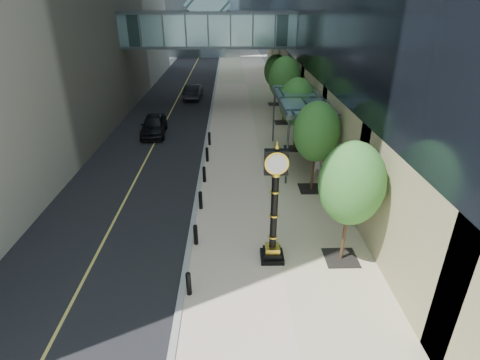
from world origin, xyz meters
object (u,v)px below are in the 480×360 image
pedestrian (318,164)px  car_near (154,125)px  street_clock (274,213)px  car_far (193,91)px

pedestrian → car_near: (-11.60, 8.56, -0.12)m
street_clock → pedestrian: (3.62, 8.05, -1.38)m
car_near → car_far: car_near is taller
street_clock → car_far: 29.61m
street_clock → car_far: (-5.83, 28.99, -1.51)m
car_near → car_far: 12.57m
car_near → car_far: bearing=76.1°
street_clock → car_far: bearing=102.2°
pedestrian → car_far: (-9.45, 20.94, -0.13)m
pedestrian → car_far: pedestrian is taller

